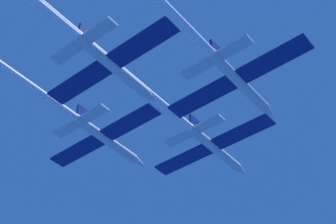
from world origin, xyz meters
name	(u,v)px	position (x,y,z in m)	size (l,w,h in m)	color
jet_lead	(121,70)	(0.42, -21.90, 0.09)	(20.56, 70.85, 3.41)	silver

